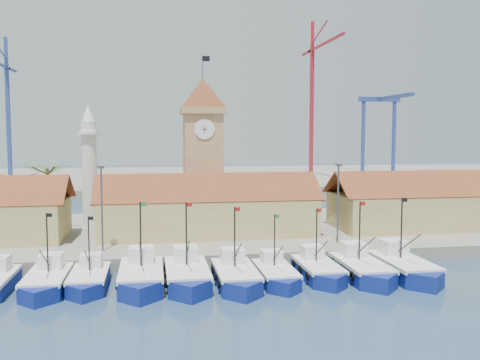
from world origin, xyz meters
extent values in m
plane|color=#1C324D|center=(0.00, 0.00, 0.00)|extent=(400.00, 400.00, 0.00)
cube|color=gray|center=(0.00, 24.00, 0.75)|extent=(140.00, 32.00, 1.50)
cube|color=gray|center=(0.00, 110.00, 1.00)|extent=(240.00, 80.00, 2.00)
cube|color=navy|center=(-16.06, 3.40, 0.49)|extent=(3.43, 7.75, 1.76)
cube|color=navy|center=(-16.06, -0.48, 0.49)|extent=(3.43, 3.43, 1.76)
cube|color=silver|center=(-16.06, 3.40, 1.37)|extent=(3.50, 7.97, 0.34)
cube|color=silver|center=(-16.06, 5.33, 2.15)|extent=(2.06, 2.15, 1.37)
cylinder|color=black|center=(-16.06, 3.89, 4.11)|extent=(0.14, 0.14, 5.48)
cube|color=black|center=(-15.82, 3.89, 6.66)|extent=(0.49, 0.02, 0.34)
cube|color=navy|center=(-12.49, 3.73, 0.46)|extent=(3.21, 7.26, 1.65)
cube|color=navy|center=(-12.49, 0.10, 0.46)|extent=(3.21, 3.21, 1.65)
cube|color=silver|center=(-12.49, 3.73, 1.28)|extent=(3.27, 7.46, 0.32)
cube|color=silver|center=(-12.49, 5.54, 2.02)|extent=(1.93, 2.02, 1.28)
cylinder|color=black|center=(-12.49, 4.19, 3.85)|extent=(0.13, 0.13, 5.13)
cube|color=black|center=(-12.27, 4.19, 6.23)|extent=(0.46, 0.02, 0.32)
cube|color=navy|center=(-7.84, 3.25, 0.55)|extent=(3.84, 8.69, 1.98)
cube|color=navy|center=(-7.84, -1.10, 0.55)|extent=(3.84, 3.84, 1.98)
cube|color=silver|center=(-7.84, 3.25, 1.54)|extent=(3.92, 8.93, 0.38)
cube|color=silver|center=(-7.84, 5.42, 2.41)|extent=(2.30, 2.41, 1.54)
cylinder|color=black|center=(-7.84, 3.80, 4.61)|extent=(0.15, 0.15, 6.15)
cube|color=#197226|center=(-7.56, 3.80, 7.46)|extent=(0.55, 0.02, 0.38)
cube|color=navy|center=(-3.66, 3.11, 0.54)|extent=(3.79, 8.58, 1.95)
cube|color=navy|center=(-3.66, -1.18, 0.54)|extent=(3.79, 3.79, 1.95)
cube|color=silver|center=(-3.66, 3.11, 1.52)|extent=(3.87, 8.82, 0.38)
cube|color=silver|center=(-3.66, 5.26, 2.38)|extent=(2.28, 2.38, 1.52)
cylinder|color=black|center=(-3.66, 3.65, 4.55)|extent=(0.15, 0.15, 6.07)
cube|color=#A5140F|center=(-3.39, 3.65, 7.37)|extent=(0.54, 0.02, 0.38)
cube|color=navy|center=(0.74, 2.26, 0.51)|extent=(3.58, 8.11, 1.84)
cube|color=navy|center=(0.74, -1.79, 0.51)|extent=(3.58, 3.58, 1.84)
cube|color=silver|center=(0.74, 2.26, 1.43)|extent=(3.66, 8.33, 0.36)
cube|color=silver|center=(0.74, 4.29, 2.25)|extent=(2.15, 2.25, 1.43)
cylinder|color=black|center=(0.74, 2.77, 4.30)|extent=(0.14, 0.14, 5.73)
cube|color=#A5140F|center=(1.00, 2.77, 6.96)|extent=(0.51, 0.02, 0.36)
cube|color=navy|center=(4.59, 2.62, 0.45)|extent=(3.17, 7.18, 1.63)
cube|color=navy|center=(4.59, -0.97, 0.45)|extent=(3.17, 3.17, 1.63)
cube|color=silver|center=(4.59, 2.62, 1.27)|extent=(3.24, 7.38, 0.32)
cube|color=silver|center=(4.59, 4.41, 1.99)|extent=(1.90, 1.99, 1.27)
cylinder|color=black|center=(4.59, 3.07, 3.81)|extent=(0.13, 0.13, 5.07)
cube|color=#197226|center=(4.82, 3.07, 6.16)|extent=(0.45, 0.02, 0.32)
cube|color=navy|center=(8.95, 3.40, 0.48)|extent=(3.35, 7.58, 1.72)
cube|color=navy|center=(8.95, -0.39, 0.48)|extent=(3.35, 3.35, 1.72)
cube|color=silver|center=(8.95, 3.40, 1.34)|extent=(3.42, 7.80, 0.34)
cube|color=silver|center=(8.95, 5.30, 2.11)|extent=(2.01, 2.11, 1.34)
cylinder|color=black|center=(8.95, 3.88, 4.02)|extent=(0.13, 0.13, 5.36)
cube|color=#A5140F|center=(9.19, 3.88, 6.51)|extent=(0.48, 0.02, 0.34)
cube|color=navy|center=(13.09, 2.72, 0.53)|extent=(3.69, 8.34, 1.90)
cube|color=navy|center=(13.09, -1.45, 0.53)|extent=(3.69, 3.69, 1.90)
cube|color=silver|center=(13.09, 2.72, 1.47)|extent=(3.76, 8.57, 0.37)
cube|color=silver|center=(13.09, 4.81, 2.32)|extent=(2.21, 2.32, 1.47)
cylinder|color=black|center=(13.09, 3.25, 4.42)|extent=(0.15, 0.15, 5.90)
cube|color=#A5140F|center=(13.35, 3.25, 7.16)|extent=(0.53, 0.02, 0.37)
cube|color=navy|center=(17.34, 2.54, 0.55)|extent=(3.83, 8.68, 1.97)
cube|color=navy|center=(17.34, -1.80, 0.55)|extent=(3.83, 3.83, 1.97)
cube|color=silver|center=(17.34, 2.54, 1.53)|extent=(3.91, 8.92, 0.38)
cube|color=silver|center=(17.34, 4.71, 2.41)|extent=(2.30, 2.41, 1.53)
cylinder|color=black|center=(17.34, 3.09, 4.60)|extent=(0.15, 0.15, 6.13)
cube|color=black|center=(17.61, 3.09, 7.45)|extent=(0.55, 0.02, 0.38)
cube|color=tan|center=(0.00, 20.00, 3.75)|extent=(26.00, 10.00, 4.50)
cube|color=brown|center=(0.00, 17.50, 7.50)|extent=(27.04, 5.13, 3.21)
cube|color=brown|center=(0.00, 22.50, 7.50)|extent=(27.04, 5.13, 3.21)
cube|color=tan|center=(32.00, 20.00, 3.75)|extent=(30.00, 10.00, 4.50)
cube|color=brown|center=(32.00, 17.50, 7.50)|extent=(31.20, 5.13, 3.21)
cube|color=brown|center=(32.00, 22.50, 7.50)|extent=(31.20, 5.13, 3.21)
cube|color=tan|center=(0.00, 26.00, 9.00)|extent=(5.00, 5.00, 15.00)
cube|color=tan|center=(0.00, 26.00, 16.90)|extent=(5.80, 5.80, 0.80)
pyramid|color=brown|center=(0.00, 26.00, 19.20)|extent=(5.80, 5.80, 4.00)
cylinder|color=white|center=(0.00, 23.45, 14.50)|extent=(2.60, 0.15, 2.60)
cube|color=black|center=(0.00, 23.37, 14.50)|extent=(0.08, 0.02, 1.00)
cube|color=black|center=(0.00, 23.37, 14.50)|extent=(0.80, 0.02, 0.08)
cylinder|color=#3F3F44|center=(0.00, 26.00, 22.70)|extent=(0.10, 0.10, 3.00)
cube|color=black|center=(0.50, 26.00, 23.80)|extent=(1.00, 0.03, 0.70)
cylinder|color=silver|center=(-15.00, 28.00, 8.50)|extent=(2.00, 2.00, 14.00)
cylinder|color=silver|center=(-15.00, 28.00, 14.00)|extent=(3.00, 3.00, 0.40)
cone|color=silver|center=(-15.00, 28.00, 16.60)|extent=(1.80, 1.80, 2.40)
cylinder|color=brown|center=(-20.00, 26.00, 5.50)|extent=(0.44, 0.44, 8.00)
cube|color=#316021|center=(-18.60, 26.00, 9.30)|extent=(2.80, 0.35, 1.18)
cube|color=#316021|center=(-19.30, 27.21, 9.30)|extent=(1.71, 2.60, 1.18)
cube|color=#316021|center=(-20.70, 27.21, 9.30)|extent=(1.71, 2.60, 1.18)
cube|color=#316021|center=(-21.40, 26.00, 9.30)|extent=(2.80, 0.35, 1.18)
cube|color=#316021|center=(-20.70, 24.79, 9.30)|extent=(1.71, 2.60, 1.18)
cube|color=#316021|center=(-19.30, 24.79, 9.30)|extent=(1.71, 2.60, 1.18)
cylinder|color=#3F3F44|center=(-12.00, 12.00, 6.00)|extent=(0.20, 0.20, 9.00)
cube|color=#3F3F44|center=(-12.00, 12.00, 10.40)|extent=(0.70, 0.25, 0.25)
cylinder|color=#3F3F44|center=(14.00, 12.00, 6.00)|extent=(0.20, 0.20, 9.00)
cube|color=#3F3F44|center=(14.00, 12.00, 10.40)|extent=(0.70, 0.25, 0.25)
cube|color=navy|center=(-44.97, 108.00, 17.36)|extent=(1.00, 1.00, 30.72)
cube|color=navy|center=(-44.97, 113.00, 31.72)|extent=(0.60, 10.00, 0.60)
cube|color=navy|center=(-44.97, 108.00, 36.22)|extent=(0.80, 0.80, 7.00)
cube|color=#A81926|center=(39.08, 105.00, 20.49)|extent=(1.00, 1.00, 36.99)
cube|color=#A81926|center=(39.08, 93.55, 37.99)|extent=(0.60, 28.62, 0.60)
cube|color=#A81926|center=(39.08, 110.00, 37.99)|extent=(0.60, 10.00, 0.60)
cube|color=#A81926|center=(39.08, 105.00, 42.49)|extent=(0.80, 0.80, 7.00)
cube|color=navy|center=(57.00, 110.00, 13.00)|extent=(0.90, 0.90, 22.00)
cube|color=navy|center=(67.00, 110.00, 13.00)|extent=(0.90, 0.90, 22.00)
cube|color=navy|center=(62.00, 110.00, 24.50)|extent=(13.00, 1.40, 1.40)
cube|color=navy|center=(62.00, 100.00, 24.50)|extent=(1.40, 22.00, 1.00)
camera|label=1|loc=(-6.67, -45.37, 13.84)|focal=40.00mm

